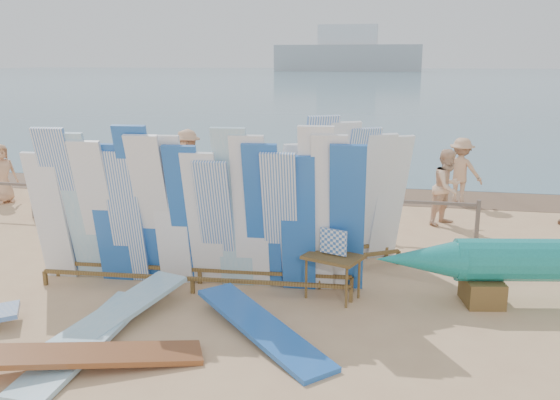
% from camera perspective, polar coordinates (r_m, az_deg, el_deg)
% --- Properties ---
extents(ground, '(160.00, 160.00, 0.00)m').
position_cam_1_polar(ground, '(10.75, -13.36, -6.88)').
color(ground, tan).
rests_on(ground, ground).
extents(ocean, '(320.00, 240.00, 0.02)m').
position_cam_1_polar(ocean, '(137.25, 9.64, 11.67)').
color(ocean, slate).
rests_on(ocean, ground).
extents(wet_sand_strip, '(40.00, 2.60, 0.01)m').
position_cam_1_polar(wet_sand_strip, '(17.29, -3.52, 1.15)').
color(wet_sand_strip, brown).
rests_on(wet_sand_strip, ground).
extents(distant_ship, '(45.00, 8.00, 14.00)m').
position_cam_1_polar(distant_ship, '(189.84, 6.51, 13.80)').
color(distant_ship, '#999EA3').
rests_on(distant_ship, ocean).
extents(fence, '(12.08, 0.08, 0.90)m').
position_cam_1_polar(fence, '(13.23, -8.17, 0.03)').
color(fence, '#6B5C51').
rests_on(fence, ground).
extents(main_surfboard_rack, '(5.45, 1.09, 2.73)m').
position_cam_1_polar(main_surfboard_rack, '(9.53, -8.22, -1.56)').
color(main_surfboard_rack, brown).
rests_on(main_surfboard_rack, ground).
extents(side_surfboard_rack, '(2.39, 1.74, 2.77)m').
position_cam_1_polar(side_surfboard_rack, '(10.50, 6.14, 0.00)').
color(side_surfboard_rack, brown).
rests_on(side_surfboard_rack, ground).
extents(vendor_table, '(1.01, 0.87, 1.13)m').
position_cam_1_polar(vendor_table, '(9.33, 5.09, -7.26)').
color(vendor_table, brown).
rests_on(vendor_table, ground).
extents(flat_board_d, '(2.31, 2.29, 0.28)m').
position_cam_1_polar(flat_board_d, '(8.24, -1.78, -12.97)').
color(flat_board_d, blue).
rests_on(flat_board_d, ground).
extents(flat_board_b, '(1.34, 2.74, 0.36)m').
position_cam_1_polar(flat_board_b, '(8.78, -15.79, -11.76)').
color(flat_board_b, '#87BED8').
rests_on(flat_board_b, ground).
extents(flat_board_c, '(2.68, 1.62, 0.33)m').
position_cam_1_polar(flat_board_c, '(7.85, -17.74, -15.08)').
color(flat_board_c, brown).
rests_on(flat_board_c, ground).
extents(flat_board_a, '(0.68, 2.72, 0.23)m').
position_cam_1_polar(flat_board_a, '(8.31, -18.05, -13.41)').
color(flat_board_a, '#87BED8').
rests_on(flat_board_a, ground).
extents(beach_chair_left, '(0.71, 0.72, 0.86)m').
position_cam_1_polar(beach_chair_left, '(13.88, -8.49, -0.97)').
color(beach_chair_left, red).
rests_on(beach_chair_left, ground).
extents(beach_chair_right, '(0.74, 0.75, 0.82)m').
position_cam_1_polar(beach_chair_right, '(14.12, 0.53, -0.62)').
color(beach_chair_right, red).
rests_on(beach_chair_right, ground).
extents(stroller, '(0.51, 0.71, 0.95)m').
position_cam_1_polar(stroller, '(13.29, 5.23, -0.93)').
color(stroller, red).
rests_on(stroller, ground).
extents(beachgoer_8, '(0.84, 0.90, 1.72)m').
position_cam_1_polar(beachgoer_8, '(13.82, 15.82, 1.20)').
color(beachgoer_8, beige).
rests_on(beachgoer_8, ground).
extents(beachgoer_9, '(1.19, 0.81, 1.71)m').
position_cam_1_polar(beachgoer_9, '(15.99, 17.01, 2.70)').
color(beachgoer_9, tan).
rests_on(beachgoer_9, ground).
extents(beachgoer_5, '(1.00, 1.53, 1.57)m').
position_cam_1_polar(beachgoer_5, '(15.36, -3.24, 2.60)').
color(beachgoer_5, beige).
rests_on(beachgoer_5, ground).
extents(beachgoer_3, '(0.62, 1.25, 1.87)m').
position_cam_1_polar(beachgoer_3, '(15.94, -8.84, 3.39)').
color(beachgoer_3, tan).
rests_on(beachgoer_3, ground).
extents(beachgoer_11, '(1.72, 0.93, 1.77)m').
position_cam_1_polar(beachgoer_11, '(16.89, -14.18, 3.54)').
color(beachgoer_11, beige).
rests_on(beachgoer_11, ground).
extents(beachgoer_2, '(0.65, 0.88, 1.64)m').
position_cam_1_polar(beachgoer_2, '(14.61, -15.76, 1.68)').
color(beachgoer_2, beige).
rests_on(beachgoer_2, ground).
extents(beachgoer_4, '(0.92, 0.40, 1.56)m').
position_cam_1_polar(beachgoer_4, '(14.52, -5.86, 1.88)').
color(beachgoer_4, '#8C6042').
rests_on(beachgoer_4, ground).
extents(beachgoer_0, '(0.71, 0.83, 1.54)m').
position_cam_1_polar(beachgoer_0, '(17.00, -25.22, 2.34)').
color(beachgoer_0, tan).
rests_on(beachgoer_0, ground).
extents(beachgoer_1, '(0.65, 0.46, 1.60)m').
position_cam_1_polar(beachgoer_1, '(18.19, -20.87, 3.47)').
color(beachgoer_1, '#8C6042').
rests_on(beachgoer_1, ground).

